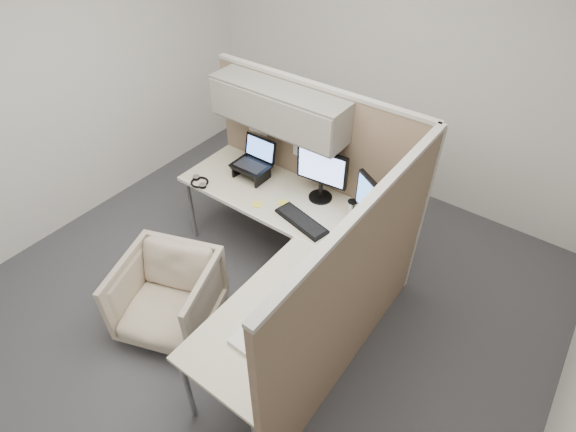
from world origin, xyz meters
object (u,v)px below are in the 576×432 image
Objects in this scene: office_chair at (167,293)px; keyboard at (301,221)px; desk at (281,242)px; monitor_left at (322,171)px.

office_chair is 1.52× the size of keyboard.
desk is at bearing -83.06° from keyboard.
keyboard is (0.59, 0.96, 0.38)m from office_chair.
keyboard is at bearing 84.16° from desk.
monitor_left reaches higher than desk.
monitor_left is at bearing 47.26° from office_chair.
monitor_left is 0.44m from keyboard.
keyboard is (0.05, -0.35, -0.26)m from monitor_left.
monitor_left reaches higher than keyboard.
desk is 2.76× the size of office_chair.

